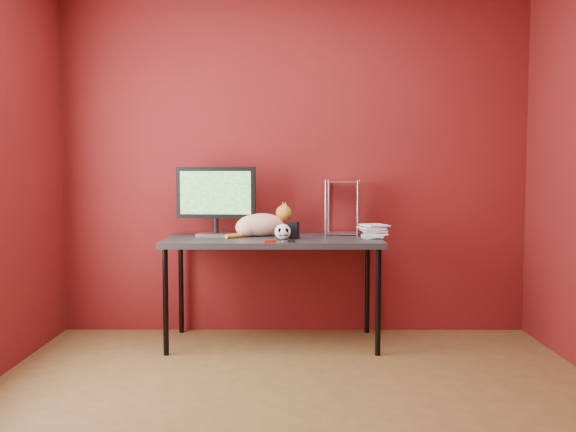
{
  "coord_description": "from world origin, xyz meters",
  "views": [
    {
      "loc": [
        -0.03,
        -3.09,
        1.22
      ],
      "look_at": [
        -0.04,
        1.15,
        0.92
      ],
      "focal_mm": 40.0,
      "sensor_mm": 36.0,
      "label": 1
    }
  ],
  "objects_px": {
    "monitor": "(216,198)",
    "book_stack": "(363,163)",
    "speaker": "(292,231)",
    "desk": "(273,245)",
    "skull_mug": "(283,232)",
    "cat": "(261,224)"
  },
  "relations": [
    {
      "from": "cat",
      "to": "book_stack",
      "type": "xyz_separation_m",
      "value": [
        0.72,
        -0.1,
        0.44
      ]
    },
    {
      "from": "desk",
      "to": "skull_mug",
      "type": "relative_size",
      "value": 13.41
    },
    {
      "from": "monitor",
      "to": "book_stack",
      "type": "distance_m",
      "value": 1.08
    },
    {
      "from": "desk",
      "to": "book_stack",
      "type": "xyz_separation_m",
      "value": [
        0.63,
        0.02,
        0.57
      ]
    },
    {
      "from": "desk",
      "to": "cat",
      "type": "distance_m",
      "value": 0.2
    },
    {
      "from": "skull_mug",
      "to": "speaker",
      "type": "xyz_separation_m",
      "value": [
        0.06,
        0.09,
        -0.0
      ]
    },
    {
      "from": "cat",
      "to": "skull_mug",
      "type": "distance_m",
      "value": 0.31
    },
    {
      "from": "skull_mug",
      "to": "speaker",
      "type": "relative_size",
      "value": 0.96
    },
    {
      "from": "monitor",
      "to": "speaker",
      "type": "height_order",
      "value": "monitor"
    },
    {
      "from": "desk",
      "to": "cat",
      "type": "relative_size",
      "value": 3.25
    },
    {
      "from": "desk",
      "to": "skull_mug",
      "type": "height_order",
      "value": "skull_mug"
    },
    {
      "from": "speaker",
      "to": "book_stack",
      "type": "height_order",
      "value": "book_stack"
    },
    {
      "from": "book_stack",
      "to": "desk",
      "type": "bearing_deg",
      "value": -178.05
    },
    {
      "from": "monitor",
      "to": "speaker",
      "type": "bearing_deg",
      "value": -12.88
    },
    {
      "from": "monitor",
      "to": "desk",
      "type": "bearing_deg",
      "value": -12.18
    },
    {
      "from": "skull_mug",
      "to": "speaker",
      "type": "height_order",
      "value": "speaker"
    },
    {
      "from": "speaker",
      "to": "book_stack",
      "type": "distance_m",
      "value": 0.69
    },
    {
      "from": "cat",
      "to": "book_stack",
      "type": "relative_size",
      "value": 0.44
    },
    {
      "from": "cat",
      "to": "speaker",
      "type": "xyz_separation_m",
      "value": [
        0.22,
        -0.17,
        -0.03
      ]
    },
    {
      "from": "monitor",
      "to": "book_stack",
      "type": "bearing_deg",
      "value": -0.71
    },
    {
      "from": "skull_mug",
      "to": "book_stack",
      "type": "distance_m",
      "value": 0.75
    },
    {
      "from": "speaker",
      "to": "monitor",
      "type": "bearing_deg",
      "value": 173.99
    }
  ]
}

